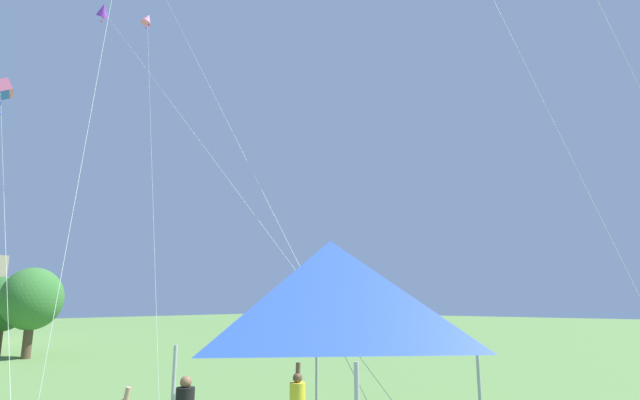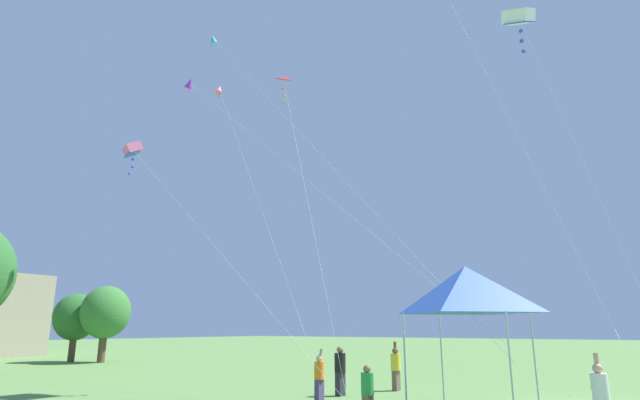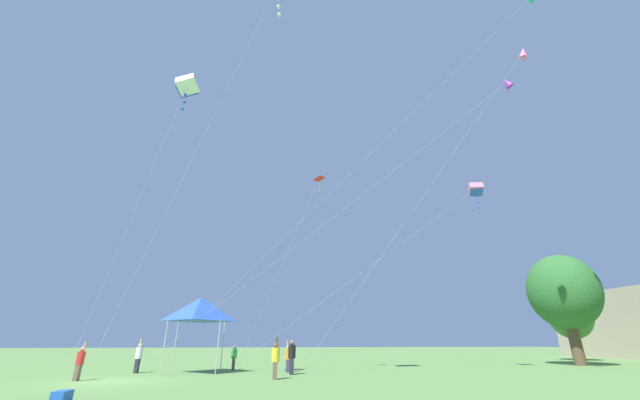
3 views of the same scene
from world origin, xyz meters
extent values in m
cylinder|color=brown|center=(3.03, 36.45, 0.96)|extent=(0.50, 0.50, 1.92)
ellipsoid|color=#2D662D|center=(3.03, 36.45, 3.37)|extent=(3.43, 3.09, 3.60)
cylinder|color=brown|center=(3.79, 33.75, 1.05)|extent=(0.55, 0.55, 2.11)
ellipsoid|color=#387533|center=(3.79, 33.75, 3.71)|extent=(3.77, 3.39, 3.96)
cylinder|color=#B7B7BC|center=(-5.57, 1.68, 1.48)|extent=(0.05, 0.05, 2.96)
cylinder|color=#B7B7BC|center=(-2.61, 1.68, 1.48)|extent=(0.05, 0.05, 2.96)
cylinder|color=#B7B7BC|center=(-5.57, 4.64, 1.48)|extent=(0.05, 0.05, 2.96)
cylinder|color=#B7B7BC|center=(-2.61, 4.64, 1.48)|extent=(0.05, 0.05, 2.96)
pyramid|color=blue|center=(-4.09, 3.16, 3.67)|extent=(3.29, 3.29, 1.43)
cube|color=blue|center=(6.66, 0.98, 0.17)|extent=(0.68, 0.38, 0.33)
cylinder|color=white|center=(-4.85, -0.24, 1.11)|extent=(0.39, 0.39, 0.65)
sphere|color=tan|center=(-4.85, -0.24, 1.54)|extent=(0.25, 0.25, 0.25)
cylinder|color=tan|center=(-4.84, -0.23, 1.64)|extent=(0.17, 0.15, 0.55)
cube|color=#473860|center=(-3.82, 8.81, 0.37)|extent=(0.35, 0.19, 0.73)
cylinder|color=orange|center=(-3.82, 8.81, 1.04)|extent=(0.37, 0.37, 0.61)
sphere|color=tan|center=(-3.82, 8.81, 1.44)|extent=(0.23, 0.23, 0.23)
cylinder|color=tan|center=(-3.81, 8.77, 1.53)|extent=(0.19, 0.23, 0.53)
cube|color=brown|center=(0.47, 7.84, 0.40)|extent=(0.38, 0.21, 0.80)
cylinder|color=yellow|center=(0.47, 7.84, 1.14)|extent=(0.40, 0.40, 0.66)
sphere|color=brown|center=(0.47, 7.84, 1.58)|extent=(0.25, 0.25, 0.25)
cylinder|color=brown|center=(0.49, 7.85, 1.68)|extent=(0.20, 0.17, 0.57)
cylinder|color=#288E3D|center=(-6.51, 5.37, 1.01)|extent=(0.36, 0.36, 0.59)
sphere|color=#896042|center=(-6.51, 5.37, 1.41)|extent=(0.22, 0.22, 0.22)
cube|color=#282833|center=(-2.24, 8.91, 0.43)|extent=(0.41, 0.23, 0.86)
cylinder|color=black|center=(-2.24, 8.91, 1.22)|extent=(0.43, 0.43, 0.71)
sphere|color=#896042|center=(-2.24, 8.91, 1.70)|extent=(0.27, 0.27, 0.27)
cylinder|color=silver|center=(0.91, 16.32, 9.85)|extent=(6.79, 13.91, 19.71)
cone|color=pink|center=(4.30, 23.27, 19.71)|extent=(0.92, 0.78, 0.83)
sphere|color=purple|center=(4.37, 23.23, 19.33)|extent=(0.09, 0.09, 0.09)
sphere|color=purple|center=(4.24, 23.20, 19.07)|extent=(0.09, 0.09, 0.09)
cylinder|color=silver|center=(-5.42, 8.17, 6.61)|extent=(3.27, 5.20, 13.22)
pyramid|color=red|center=(-3.80, 10.74, 13.26)|extent=(0.67, 0.79, 0.49)
sphere|color=orange|center=(-3.78, 10.82, 12.76)|extent=(0.11, 0.11, 0.11)
sphere|color=orange|center=(-3.71, 10.78, 12.45)|extent=(0.11, 0.11, 0.11)
sphere|color=orange|center=(-3.76, 10.75, 12.13)|extent=(0.11, 0.11, 0.11)
cylinder|color=silver|center=(-1.30, 11.65, 9.62)|extent=(6.36, 24.11, 19.25)
cone|color=purple|center=(1.88, 23.70, 19.25)|extent=(0.83, 0.96, 1.02)
sphere|color=red|center=(1.92, 23.70, 18.84)|extent=(0.10, 0.10, 0.10)
sphere|color=red|center=(1.84, 23.66, 18.55)|extent=(0.10, 0.10, 0.10)
cylinder|color=silver|center=(-4.84, 14.01, 6.38)|extent=(4.30, 17.74, 12.77)
cube|color=pink|center=(-2.69, 22.88, 12.76)|extent=(1.29, 1.29, 0.92)
cube|color=blue|center=(-2.69, 22.88, 12.47)|extent=(1.02, 1.12, 0.44)
sphere|color=blue|center=(-2.65, 22.85, 12.12)|extent=(0.16, 0.16, 0.16)
sphere|color=blue|center=(-2.63, 22.83, 11.67)|extent=(0.16, 0.16, 0.16)
sphere|color=blue|center=(-2.75, 22.89, 11.22)|extent=(0.16, 0.16, 0.16)
cylinder|color=silver|center=(1.62, 2.92, 12.30)|extent=(3.24, 8.22, 24.60)
cylinder|color=silver|center=(0.76, -0.20, 8.09)|extent=(2.26, 4.01, 16.17)
cube|color=white|center=(1.88, 1.80, 16.17)|extent=(1.32, 1.47, 1.25)
cube|color=blue|center=(1.88, 1.80, 15.84)|extent=(1.01, 1.28, 0.70)
sphere|color=blue|center=(1.90, 1.77, 15.44)|extent=(0.18, 0.18, 0.18)
sphere|color=blue|center=(1.89, 1.77, 14.93)|extent=(0.18, 0.18, 0.18)
sphere|color=blue|center=(1.90, 1.74, 14.42)|extent=(0.18, 0.18, 0.18)
cylinder|color=silver|center=(-0.15, 12.50, 12.31)|extent=(9.73, 24.43, 24.63)
cone|color=#2DBCD1|center=(4.71, 24.71, 24.63)|extent=(0.76, 0.61, 0.80)
sphere|color=green|center=(4.71, 24.75, 24.27)|extent=(0.09, 0.09, 0.09)
sphere|color=green|center=(4.70, 24.79, 24.02)|extent=(0.09, 0.09, 0.09)
sphere|color=green|center=(4.65, 24.73, 23.78)|extent=(0.09, 0.09, 0.09)
sphere|color=green|center=(4.67, 24.79, 23.53)|extent=(0.09, 0.09, 0.09)
camera|label=1|loc=(-9.70, -1.26, 3.54)|focal=28.00mm
camera|label=2|loc=(-19.53, -1.79, 2.52)|focal=28.00mm
camera|label=3|loc=(20.33, 6.91, 1.75)|focal=20.00mm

